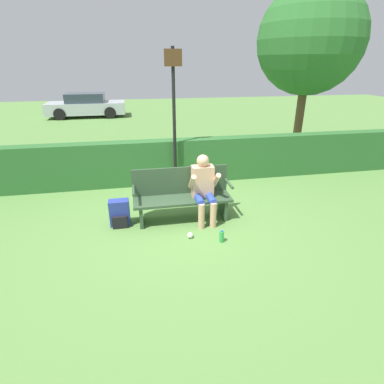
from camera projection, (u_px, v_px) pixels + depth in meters
name	position (u px, v px, depth m)	size (l,w,h in m)	color
ground_plane	(183.00, 219.00, 5.48)	(40.00, 40.00, 0.00)	#5B8942
hedge_back	(170.00, 161.00, 7.01)	(12.00, 0.36, 1.02)	#2D662D
park_bench	(182.00, 195.00, 5.37)	(1.74, 0.50, 0.93)	#334C33
person_seated	(204.00, 186.00, 5.25)	(0.51, 0.58, 1.19)	#DBA884
backpack	(120.00, 214.00, 5.21)	(0.34, 0.26, 0.47)	#283893
water_bottle	(222.00, 236.00, 4.76)	(0.07, 0.07, 0.21)	green
signpost	(174.00, 113.00, 6.31)	(0.36, 0.09, 2.94)	black
parked_car	(86.00, 106.00, 15.62)	(3.94, 1.77, 1.20)	#B7BCC6
tree	(310.00, 41.00, 8.35)	(2.96, 2.96, 4.69)	brown
litter_crumple	(190.00, 235.00, 4.89)	(0.10, 0.10, 0.10)	silver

